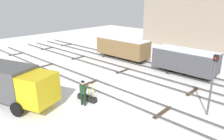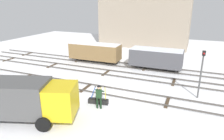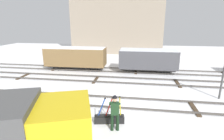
{
  "view_description": "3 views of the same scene",
  "coord_description": "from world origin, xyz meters",
  "px_view_note": "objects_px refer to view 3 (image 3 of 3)",
  "views": [
    {
      "loc": [
        9.49,
        -10.87,
        6.92
      ],
      "look_at": [
        -1.81,
        0.98,
        1.36
      ],
      "focal_mm": 34.63,
      "sensor_mm": 36.0,
      "label": 1
    },
    {
      "loc": [
        4.83,
        -14.23,
        7.18
      ],
      "look_at": [
        -1.6,
        1.4,
        1.51
      ],
      "focal_mm": 32.21,
      "sensor_mm": 36.0,
      "label": 2
    },
    {
      "loc": [
        -0.0,
        -9.85,
        4.95
      ],
      "look_at": [
        -1.78,
        2.5,
        1.51
      ],
      "focal_mm": 27.58,
      "sensor_mm": 36.0,
      "label": 3
    }
  ],
  "objects_px": {
    "freight_car_near_switch": "(148,59)",
    "freight_car_far_end": "(76,57)",
    "switch_lever_frame": "(109,118)",
    "rail_worker": "(115,111)"
  },
  "relations": [
    {
      "from": "freight_car_near_switch",
      "to": "freight_car_far_end",
      "type": "distance_m",
      "value": 7.62
    },
    {
      "from": "switch_lever_frame",
      "to": "freight_car_near_switch",
      "type": "height_order",
      "value": "freight_car_near_switch"
    },
    {
      "from": "freight_car_near_switch",
      "to": "switch_lever_frame",
      "type": "bearing_deg",
      "value": -103.98
    },
    {
      "from": "freight_car_far_end",
      "to": "rail_worker",
      "type": "bearing_deg",
      "value": -62.35
    },
    {
      "from": "rail_worker",
      "to": "freight_car_near_switch",
      "type": "distance_m",
      "value": 10.57
    },
    {
      "from": "freight_car_near_switch",
      "to": "freight_car_far_end",
      "type": "relative_size",
      "value": 0.89
    },
    {
      "from": "switch_lever_frame",
      "to": "rail_worker",
      "type": "xyz_separation_m",
      "value": [
        0.35,
        -0.59,
        0.77
      ]
    },
    {
      "from": "switch_lever_frame",
      "to": "freight_car_near_switch",
      "type": "distance_m",
      "value": 10.12
    },
    {
      "from": "switch_lever_frame",
      "to": "rail_worker",
      "type": "distance_m",
      "value": 1.03
    },
    {
      "from": "freight_car_near_switch",
      "to": "freight_car_far_end",
      "type": "bearing_deg",
      "value": 179.83
    }
  ]
}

